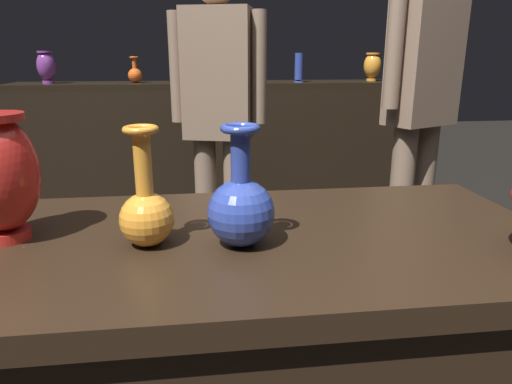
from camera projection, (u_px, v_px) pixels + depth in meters
back_display_shelf at (219, 157)px, 3.15m from camera, size 2.60×0.40×0.99m
vase_centerpiece at (241, 207)px, 0.90m from camera, size 0.13×0.13×0.24m
vase_tall_behind at (146, 210)px, 0.90m from camera, size 0.11×0.11×0.24m
shelf_vase_right at (299, 68)px, 2.99m from camera, size 0.07×0.07×0.18m
shelf_vase_far_left at (47, 66)px, 2.83m from camera, size 0.11×0.11×0.19m
shelf_vase_left at (135, 74)px, 2.93m from camera, size 0.09×0.09×0.16m
shelf_vase_far_right at (372, 66)px, 3.12m from camera, size 0.12×0.12×0.18m
visitor_center_back at (218, 109)px, 2.26m from camera, size 0.46×0.26×1.55m
visitor_near_right at (422, 86)px, 2.09m from camera, size 0.43×0.30×1.73m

